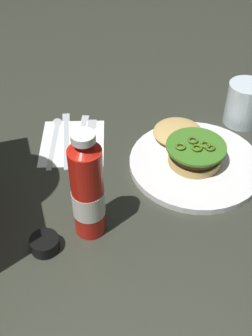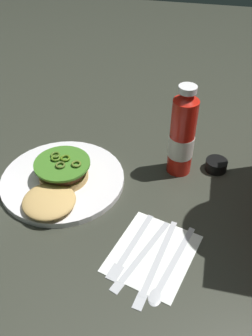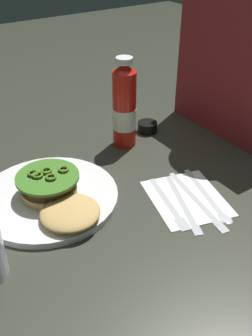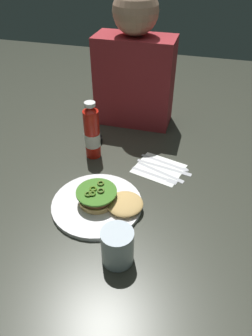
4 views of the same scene
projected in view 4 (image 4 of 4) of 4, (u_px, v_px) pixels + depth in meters
ground_plane at (91, 188)px, 1.07m from camera, size 3.00×3.00×0.00m
dinner_plate at (97, 204)px, 1.00m from camera, size 0.29×0.29×0.01m
burger_sandwich at (107, 199)px, 0.98m from camera, size 0.22×0.13×0.05m
ketchup_bottle at (92, 133)px, 1.16m from camera, size 0.06×0.06×0.23m
water_glass at (117, 246)px, 0.81m from camera, size 0.09×0.09×0.11m
condiment_cup at (96, 140)px, 1.29m from camera, size 0.05×0.05×0.03m
napkin at (159, 168)px, 1.15m from camera, size 0.20×0.19×0.00m
fork_utensil at (158, 176)px, 1.12m from camera, size 0.18×0.06×0.00m
steak_knife at (163, 172)px, 1.13m from camera, size 0.19×0.09×0.00m
butter_knife at (167, 168)px, 1.15m from camera, size 0.21×0.05×0.00m
spoon_utensil at (171, 164)px, 1.17m from camera, size 0.19×0.07×0.00m
diner_person at (135, 68)px, 1.29m from camera, size 0.33×0.18×0.56m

